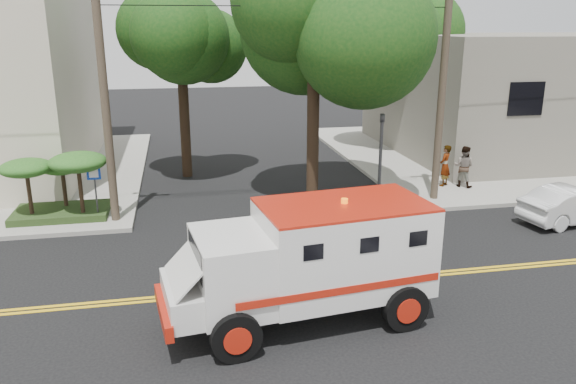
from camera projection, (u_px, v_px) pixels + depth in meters
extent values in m
plane|color=black|center=(315.00, 285.00, 14.84)|extent=(100.00, 100.00, 0.00)
cube|color=gray|center=(499.00, 152.00, 30.04)|extent=(17.00, 17.00, 0.15)
cube|color=slate|center=(525.00, 92.00, 29.91)|extent=(14.00, 12.00, 6.00)
cylinder|color=#382D23|center=(104.00, 93.00, 18.15)|extent=(0.28, 0.28, 9.00)
cylinder|color=#382D23|center=(442.00, 85.00, 20.57)|extent=(0.28, 0.28, 9.00)
cylinder|color=black|center=(313.00, 115.00, 20.23)|extent=(0.44, 0.44, 7.00)
sphere|color=#0F3910|center=(314.00, 13.00, 19.23)|extent=(5.32, 5.32, 5.32)
cylinder|color=black|center=(184.00, 115.00, 24.76)|extent=(0.44, 0.44, 5.60)
sphere|color=#0F3910|center=(181.00, 49.00, 23.96)|extent=(3.92, 3.92, 3.92)
sphere|color=#0F3910|center=(201.00, 39.00, 23.47)|extent=(3.36, 3.36, 3.36)
cylinder|color=black|center=(396.00, 94.00, 30.62)|extent=(0.44, 0.44, 5.95)
sphere|color=#0F3910|center=(399.00, 38.00, 29.77)|extent=(4.20, 4.20, 4.20)
sphere|color=#0F3910|center=(420.00, 29.00, 29.25)|extent=(3.60, 3.60, 3.60)
cylinder|color=#3F3F42|center=(380.00, 163.00, 20.30)|extent=(0.12, 0.12, 3.60)
imported|color=#3F3F42|center=(382.00, 126.00, 19.92)|extent=(0.15, 0.18, 0.90)
cylinder|color=#3F3F42|center=(96.00, 195.00, 19.22)|extent=(0.06, 0.06, 2.00)
cube|color=#0C33A5|center=(94.00, 173.00, 18.94)|extent=(0.45, 0.03, 0.45)
cube|color=#1E3314|center=(62.00, 212.00, 19.75)|extent=(3.20, 2.00, 0.24)
cylinder|color=black|center=(29.00, 192.00, 19.05)|extent=(0.14, 0.14, 1.52)
ellipsoid|color=#1B5419|center=(26.00, 168.00, 18.80)|extent=(1.73, 1.73, 0.60)
cylinder|color=black|center=(64.00, 187.00, 19.92)|extent=(0.14, 0.14, 1.36)
ellipsoid|color=#1B5419|center=(62.00, 166.00, 19.70)|extent=(1.55, 1.55, 0.54)
cylinder|color=black|center=(81.00, 189.00, 19.16)|extent=(0.14, 0.14, 1.68)
ellipsoid|color=#1B5419|center=(78.00, 162.00, 18.89)|extent=(1.91, 1.91, 0.66)
cube|color=silver|center=(343.00, 248.00, 12.87)|extent=(4.03, 2.68, 2.03)
cube|color=silver|center=(232.00, 271.00, 12.13)|extent=(1.80, 2.31, 1.65)
cube|color=black|center=(196.00, 256.00, 11.78)|extent=(0.26, 1.64, 0.68)
cube|color=silver|center=(186.00, 298.00, 11.96)|extent=(1.11, 2.03, 0.68)
cube|color=#A71B0C|center=(164.00, 311.00, 11.89)|extent=(0.43, 2.09, 0.34)
cube|color=#A71B0C|center=(344.00, 204.00, 12.57)|extent=(4.03, 2.68, 0.06)
cylinder|color=black|center=(236.00, 337.00, 11.37)|extent=(1.10, 0.44, 1.07)
cylinder|color=black|center=(215.00, 291.00, 13.34)|extent=(1.10, 0.44, 1.07)
cylinder|color=black|center=(405.00, 308.00, 12.54)|extent=(1.10, 0.44, 1.07)
cylinder|color=black|center=(363.00, 269.00, 14.51)|extent=(1.10, 0.44, 1.07)
imported|color=silver|center=(574.00, 204.00, 19.38)|extent=(4.11, 2.02, 1.30)
imported|color=gray|center=(445.00, 166.00, 23.23)|extent=(0.74, 0.73, 1.72)
imported|color=gray|center=(464.00, 166.00, 23.11)|extent=(1.05, 1.05, 1.71)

